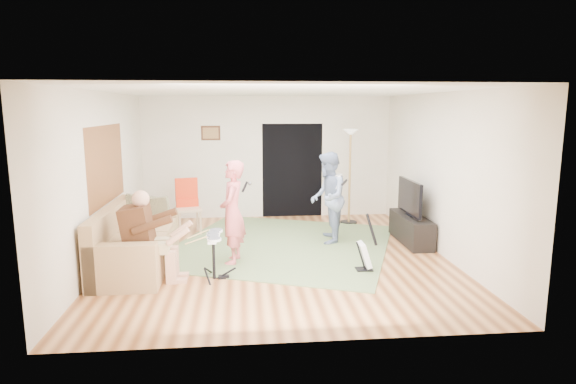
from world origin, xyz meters
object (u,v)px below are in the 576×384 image
object	(u,v)px
drum_kit	(214,259)
singer	(233,212)
sofa	(131,247)
tv_cabinet	(411,229)
guitarist	(328,198)
guitar_spare	(365,255)
dining_chair	(189,214)
television	(410,197)
torchiere_lamp	(350,159)

from	to	relation	value
drum_kit	singer	size ratio (longest dim) A/B	0.42
sofa	tv_cabinet	bearing A→B (deg)	11.12
guitarist	guitar_spare	size ratio (longest dim) A/B	1.87
drum_kit	guitar_spare	size ratio (longest dim) A/B	0.77
singer	tv_cabinet	bearing A→B (deg)	113.26
guitarist	guitar_spare	distance (m)	1.75
sofa	drum_kit	world-z (taller)	sofa
drum_kit	dining_chair	bearing A→B (deg)	103.42
singer	television	xyz separation A→B (m)	(3.18, 0.88, 0.03)
singer	dining_chair	size ratio (longest dim) A/B	1.53
torchiere_lamp	television	size ratio (longest dim) A/B	1.81
television	drum_kit	bearing A→B (deg)	-155.20
dining_chair	television	world-z (taller)	television
singer	guitar_spare	size ratio (longest dim) A/B	1.84
dining_chair	tv_cabinet	world-z (taller)	dining_chair
tv_cabinet	guitar_spare	bearing A→B (deg)	-130.20
dining_chair	television	size ratio (longest dim) A/B	0.97
sofa	torchiere_lamp	size ratio (longest dim) A/B	1.16
guitar_spare	dining_chair	world-z (taller)	dining_chair
dining_chair	guitarist	bearing A→B (deg)	-32.90
sofa	singer	xyz separation A→B (m)	(1.57, 0.07, 0.51)
drum_kit	tv_cabinet	world-z (taller)	drum_kit
guitar_spare	dining_chair	size ratio (longest dim) A/B	0.83
sofa	tv_cabinet	size ratio (longest dim) A/B	1.67
guitarist	dining_chair	bearing A→B (deg)	-98.47
drum_kit	television	distance (m)	3.84
television	guitar_spare	bearing A→B (deg)	-129.04
guitarist	torchiere_lamp	distance (m)	1.70
torchiere_lamp	television	xyz separation A→B (m)	(0.76, -1.59, -0.52)
guitarist	television	distance (m)	1.49
guitar_spare	television	distance (m)	1.98
torchiere_lamp	sofa	bearing A→B (deg)	-147.59
tv_cabinet	television	size ratio (longest dim) A/B	1.27
singer	dining_chair	bearing A→B (deg)	-146.97
tv_cabinet	drum_kit	bearing A→B (deg)	-155.51
sofa	torchiere_lamp	world-z (taller)	torchiere_lamp
guitar_spare	torchiere_lamp	bearing A→B (deg)	81.97
tv_cabinet	singer	bearing A→B (deg)	-164.86
dining_chair	television	distance (m)	4.24
dining_chair	torchiere_lamp	bearing A→B (deg)	-4.68
torchiere_lamp	tv_cabinet	size ratio (longest dim) A/B	1.43
television	dining_chair	bearing A→B (deg)	165.45
drum_kit	tv_cabinet	bearing A→B (deg)	24.49
drum_kit	tv_cabinet	distance (m)	3.85
singer	television	size ratio (longest dim) A/B	1.49
television	singer	bearing A→B (deg)	-164.63
dining_chair	tv_cabinet	distance (m)	4.27
singer	television	distance (m)	3.30
drum_kit	singer	bearing A→B (deg)	69.74
sofa	dining_chair	xyz separation A→B (m)	(0.67, 2.00, 0.07)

